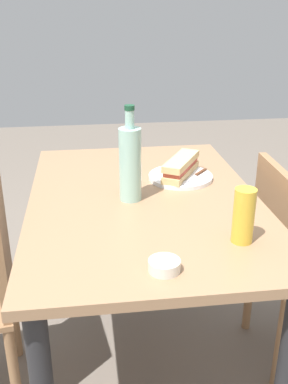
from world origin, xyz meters
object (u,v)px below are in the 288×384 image
at_px(dining_table, 144,229).
at_px(beer_glass, 244,216).
at_px(plate_near, 181,177).
at_px(water_bottle, 130,163).
at_px(olive_bowl, 164,266).
at_px(baguette_sandwich_near, 181,167).
at_px(knife_near, 196,175).

xyz_separation_m(dining_table, beer_glass, (0.34, 0.23, 0.20)).
relative_size(plate_near, water_bottle, 0.75).
xyz_separation_m(plate_near, water_bottle, (0.17, -0.21, 0.12)).
relative_size(dining_table, olive_bowl, 14.17).
relative_size(baguette_sandwich_near, water_bottle, 0.74).
xyz_separation_m(plate_near, knife_near, (0.02, 0.05, 0.01)).
distance_m(dining_table, baguette_sandwich_near, 0.28).
distance_m(water_bottle, olive_bowl, 0.47).
xyz_separation_m(baguette_sandwich_near, water_bottle, (0.17, -0.21, 0.08)).
bearing_deg(beer_glass, plate_near, -171.96).
xyz_separation_m(dining_table, baguette_sandwich_near, (-0.16, 0.16, 0.17)).
xyz_separation_m(baguette_sandwich_near, knife_near, (0.02, 0.05, -0.03)).
distance_m(baguette_sandwich_near, olive_bowl, 0.64).
relative_size(plate_near, beer_glass, 1.53).
bearing_deg(beer_glass, olive_bowl, -63.52).
bearing_deg(plate_near, beer_glass, 8.04).
bearing_deg(knife_near, beer_glass, 1.88).
bearing_deg(water_bottle, baguette_sandwich_near, 128.53).
bearing_deg(olive_bowl, beer_glass, 116.48).
bearing_deg(olive_bowl, plate_near, 164.51).
distance_m(knife_near, beer_glass, 0.48).
bearing_deg(baguette_sandwich_near, plate_near, -90.00).
height_order(plate_near, water_bottle, water_bottle).
relative_size(dining_table, plate_near, 4.75).
height_order(dining_table, baguette_sandwich_near, baguette_sandwich_near).
height_order(plate_near, knife_near, knife_near).
relative_size(knife_near, beer_glass, 0.88).
height_order(baguette_sandwich_near, olive_bowl, baguette_sandwich_near).
bearing_deg(dining_table, beer_glass, 34.21).
bearing_deg(olive_bowl, knife_near, 159.33).
bearing_deg(olive_bowl, dining_table, 178.74).
relative_size(knife_near, water_bottle, 0.43).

